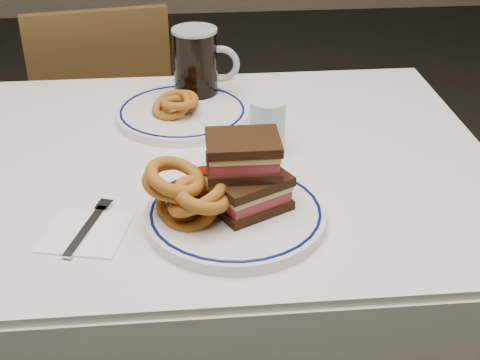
{
  "coord_description": "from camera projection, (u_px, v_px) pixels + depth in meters",
  "views": [
    {
      "loc": [
        0.04,
        -1.13,
        1.37
      ],
      "look_at": [
        0.13,
        -0.21,
        0.82
      ],
      "focal_mm": 50.0,
      "sensor_mm": 36.0,
      "label": 1
    }
  ],
  "objects": [
    {
      "name": "onion_rings_main",
      "position": [
        187.0,
        194.0,
        1.05
      ],
      "size": [
        0.14,
        0.14,
        0.12
      ],
      "color": "brown",
      "rests_on": "main_plate"
    },
    {
      "name": "water_glass",
      "position": [
        268.0,
        127.0,
        1.28
      ],
      "size": [
        0.07,
        0.07,
        0.11
      ],
      "primitive_type": "cylinder",
      "color": "#ABCBDD",
      "rests_on": "dining_table"
    },
    {
      "name": "ketchup_ramekin",
      "position": [
        206.0,
        181.0,
        1.13
      ],
      "size": [
        0.06,
        0.06,
        0.04
      ],
      "color": "silver",
      "rests_on": "main_plate"
    },
    {
      "name": "main_plate",
      "position": [
        236.0,
        215.0,
        1.09
      ],
      "size": [
        0.3,
        0.3,
        0.02
      ],
      "color": "silver",
      "rests_on": "dining_table"
    },
    {
      "name": "far_plate",
      "position": [
        182.0,
        113.0,
        1.44
      ],
      "size": [
        0.28,
        0.28,
        0.02
      ],
      "color": "silver",
      "rests_on": "dining_table"
    },
    {
      "name": "dining_table",
      "position": [
        168.0,
        206.0,
        1.33
      ],
      "size": [
        1.27,
        0.87,
        0.75
      ],
      "color": "silver",
      "rests_on": "floor"
    },
    {
      "name": "beer_mug",
      "position": [
        197.0,
        65.0,
        1.48
      ],
      "size": [
        0.15,
        0.1,
        0.17
      ],
      "color": "black",
      "rests_on": "dining_table"
    },
    {
      "name": "napkin_fork",
      "position": [
        87.0,
        231.0,
        1.07
      ],
      "size": [
        0.15,
        0.17,
        0.01
      ],
      "color": "white",
      "rests_on": "dining_table"
    },
    {
      "name": "chair_far",
      "position": [
        105.0,
        124.0,
        2.08
      ],
      "size": [
        0.45,
        0.45,
        0.85
      ],
      "color": "#493317",
      "rests_on": "floor"
    },
    {
      "name": "onion_rings_far",
      "position": [
        177.0,
        104.0,
        1.41
      ],
      "size": [
        0.11,
        0.12,
        0.07
      ],
      "color": "brown",
      "rests_on": "far_plate"
    },
    {
      "name": "reuben_sandwich",
      "position": [
        246.0,
        173.0,
        1.07
      ],
      "size": [
        0.15,
        0.14,
        0.12
      ],
      "color": "black",
      "rests_on": "main_plate"
    }
  ]
}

